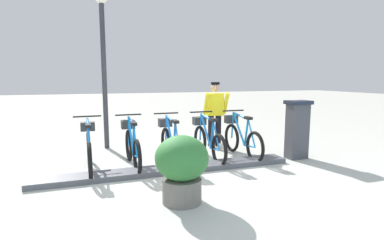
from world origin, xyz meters
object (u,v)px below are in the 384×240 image
payment_kiosk (297,129)px  bike_docked_4 (89,148)px  worker_near_rack (215,112)px  bike_docked_1 (208,140)px  bike_docked_0 (241,137)px  lamp_post (103,46)px  bike_docked_3 (132,145)px  planter_bush (182,166)px  bike_docked_2 (171,142)px

payment_kiosk → bike_docked_4: payment_kiosk is taller
payment_kiosk → worker_near_rack: size_ratio=0.77×
payment_kiosk → bike_docked_1: (0.57, 1.88, -0.24)m
payment_kiosk → bike_docked_4: (0.57, 4.33, -0.24)m
bike_docked_0 → lamp_post: size_ratio=0.45×
worker_near_rack → lamp_post: 3.18m
bike_docked_0 → bike_docked_3: 2.45m
bike_docked_0 → planter_bush: size_ratio=1.77×
payment_kiosk → lamp_post: (2.38, 3.90, 1.86)m
bike_docked_3 → lamp_post: lamp_post is taller
worker_near_rack → lamp_post: (0.77, 2.64, 1.61)m
bike_docked_1 → worker_near_rack: (1.04, -0.62, 0.48)m
lamp_post → planter_bush: (-3.84, -0.80, -1.98)m
bike_docked_0 → planter_bush: (-2.03, 2.03, 0.11)m
bike_docked_0 → bike_docked_3: bearing=90.0°
bike_docked_1 → lamp_post: lamp_post is taller
bike_docked_0 → bike_docked_2: size_ratio=1.00×
bike_docked_2 → bike_docked_4: (0.00, 1.63, 0.00)m
bike_docked_1 → bike_docked_3: 1.63m
bike_docked_3 → worker_near_rack: size_ratio=1.04×
bike_docked_1 → lamp_post: size_ratio=0.45×
bike_docked_3 → worker_near_rack: bearing=-65.2°
bike_docked_0 → bike_docked_4: size_ratio=1.00×
bike_docked_1 → worker_near_rack: 1.30m
lamp_post → bike_docked_0: bearing=-122.6°
bike_docked_0 → bike_docked_4: (0.00, 3.26, 0.00)m
bike_docked_2 → worker_near_rack: (1.04, -1.44, 0.48)m
bike_docked_0 → bike_docked_3: size_ratio=1.00×
bike_docked_2 → lamp_post: size_ratio=0.45×
bike_docked_3 → planter_bush: bike_docked_3 is taller
lamp_post → worker_near_rack: bearing=-106.2°
planter_bush → worker_near_rack: bearing=-30.9°
payment_kiosk → bike_docked_4: 4.37m
bike_docked_2 → lamp_post: bearing=33.6°
bike_docked_1 → bike_docked_3: (0.00, 1.63, 0.00)m
worker_near_rack → bike_docked_1: bearing=149.2°
bike_docked_2 → planter_bush: size_ratio=1.77×
bike_docked_2 → bike_docked_4: bearing=90.0°
payment_kiosk → bike_docked_3: bearing=80.8°
bike_docked_0 → bike_docked_4: 3.26m
bike_docked_4 → lamp_post: lamp_post is taller
bike_docked_4 → bike_docked_3: bearing=-90.0°
payment_kiosk → lamp_post: size_ratio=0.33×
planter_bush → bike_docked_4: bearing=31.3°
bike_docked_1 → planter_bush: size_ratio=1.77×
bike_docked_0 → bike_docked_1: 0.82m
bike_docked_1 → bike_docked_3: bearing=90.0°
bike_docked_0 → lamp_post: 3.96m
bike_docked_0 → bike_docked_1: (0.00, 0.82, 0.00)m
bike_docked_0 → bike_docked_4: same height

